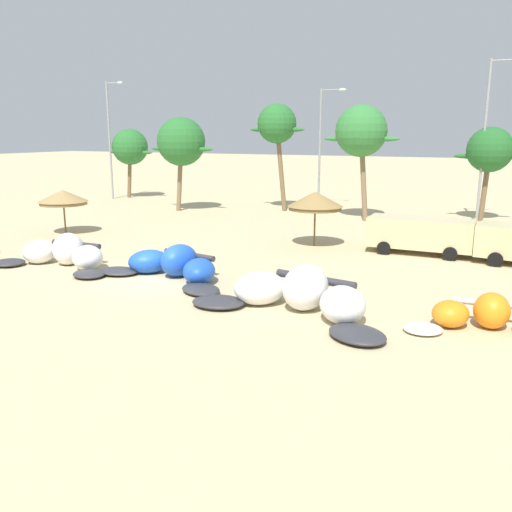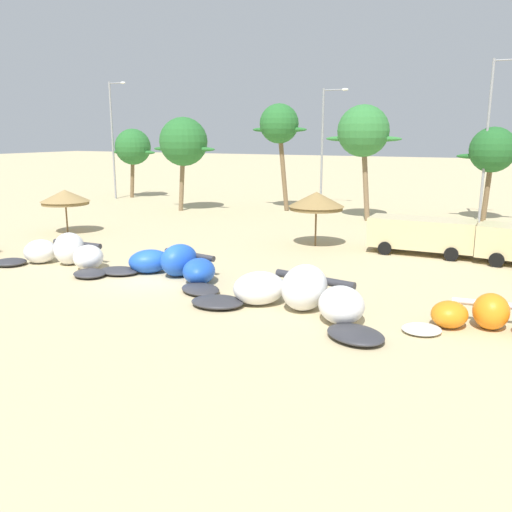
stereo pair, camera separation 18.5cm
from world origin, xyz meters
name	(u,v)px [view 2 (the right image)]	position (x,y,z in m)	size (l,w,h in m)	color
ground_plane	(150,279)	(0.00, 0.00, 0.00)	(260.00, 260.00, 0.00)	#C6B284
kite_left	(64,254)	(-5.01, 0.10, 0.59)	(6.75, 3.05, 1.53)	#333338
kite_left_of_center	(174,266)	(0.80, 0.61, 0.54)	(6.92, 3.82, 1.41)	#333338
kite_center	(298,295)	(7.33, -1.35, 0.62)	(7.64, 4.20, 1.63)	#333338
kite_right_of_center	(491,318)	(13.44, -0.44, 0.44)	(5.53, 2.76, 1.16)	white
beach_umbrella_near_van	(65,197)	(-11.26, 6.56, 2.25)	(2.98, 2.98, 2.71)	brown
beach_umbrella_middle	(316,201)	(4.04, 9.59, 2.51)	(3.04, 3.04, 3.00)	brown
parked_car_second	(419,233)	(9.48, 10.11, 1.09)	(5.22, 2.28, 1.84)	beige
palm_leftmost	(133,147)	(-19.50, 23.66, 4.80)	(5.08, 3.39, 6.55)	brown
palm_left	(183,142)	(-10.05, 18.06, 5.42)	(5.67, 3.78, 7.36)	#7F6647
palm_left_of_gap	(279,125)	(-3.48, 21.75, 6.74)	(4.63, 3.09, 8.39)	brown
palm_center_left	(363,132)	(3.85, 19.53, 6.20)	(5.38, 3.59, 8.06)	#7F6647
palm_center_right	(493,151)	(12.05, 22.95, 4.93)	(4.68, 3.12, 6.56)	brown
lamppost_west	(113,135)	(-20.57, 22.23, 5.93)	(1.93, 0.24, 10.72)	gray
lamppost_west_center	(324,143)	(-0.57, 24.23, 5.37)	(2.12, 0.24, 9.59)	gray
lamppost_east_center	(490,134)	(11.79, 22.23, 6.04)	(2.07, 0.24, 10.91)	gray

